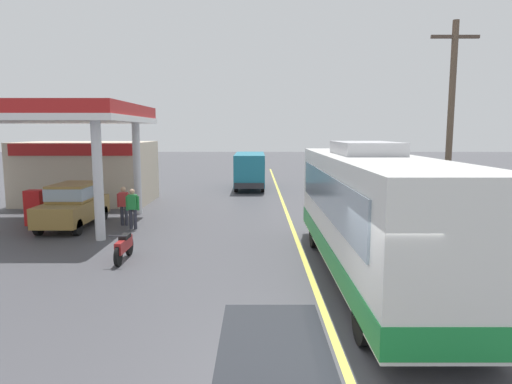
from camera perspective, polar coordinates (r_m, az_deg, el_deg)
The scene contains 11 objects.
ground at distance 27.98m, azimuth 3.06°, elevation -0.50°, with size 120.00×120.00×0.00m, color #424247.
lane_divider_stripe at distance 23.05m, azimuth 3.73°, elevation -2.27°, with size 0.16×50.00×0.01m, color #D8CC4C.
wet_puddle_patch at distance 8.17m, azimuth 2.44°, elevation -21.49°, with size 2.07×5.69×0.01m, color #26282D.
coach_bus_main at distance 12.56m, azimuth 14.48°, elevation -2.94°, with size 2.60×11.04×3.69m.
gas_station_roadside at distance 25.04m, azimuth -22.26°, elevation 4.02°, with size 9.10×11.95×5.10m.
car_at_pump at distance 20.32m, azimuth -22.15°, elevation -1.29°, with size 1.70×4.20×1.82m.
minibus_opposing_lane at distance 31.52m, azimuth -0.84°, elevation 3.12°, with size 2.04×6.13×2.44m.
motorcycle_parked_forecourt at distance 14.65m, azimuth -16.42°, elevation -6.61°, with size 0.55×1.80×0.92m.
pedestrian_near_pump at distance 19.07m, azimuth -15.39°, elevation -1.80°, with size 0.55×0.22×1.66m.
pedestrian_by_shop at distance 19.92m, azimuth -16.44°, elevation -1.43°, with size 0.55×0.22×1.66m.
utility_pole_roadside at distance 18.91m, azimuth 23.32°, elevation 7.79°, with size 1.80×0.24×8.08m.
Camera 1 is at (-1.51, -7.65, 3.99)m, focal length 31.61 mm.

